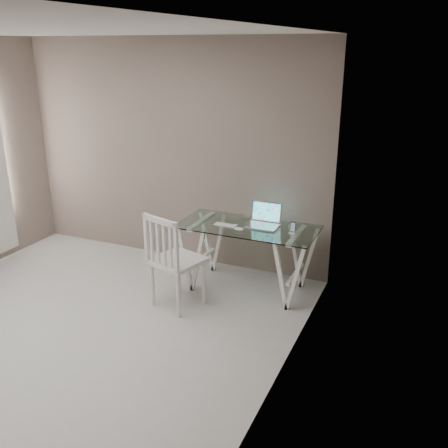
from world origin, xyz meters
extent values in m
plane|color=#AEABA7|center=(0.00, 0.00, 0.00)|extent=(4.50, 4.50, 0.00)
cube|color=white|center=(0.00, 0.00, 2.70)|extent=(4.00, 4.50, 0.02)
cube|color=#726359|center=(0.00, 2.25, 1.35)|extent=(4.00, 0.02, 2.70)
cube|color=#726359|center=(2.00, 0.00, 1.35)|extent=(0.02, 4.50, 2.70)
cube|color=silver|center=(1.20, 1.74, 0.74)|extent=(1.50, 0.70, 0.01)
cube|color=white|center=(0.65, 1.74, 0.36)|extent=(0.24, 0.62, 0.72)
cube|color=white|center=(1.75, 1.74, 0.36)|extent=(0.24, 0.62, 0.72)
cube|color=silver|center=(0.67, 1.11, 0.50)|extent=(0.58, 0.58, 0.04)
cylinder|color=silver|center=(0.43, 0.98, 0.24)|extent=(0.04, 0.04, 0.48)
cylinder|color=silver|center=(0.80, 0.87, 0.24)|extent=(0.04, 0.04, 0.48)
cylinder|color=silver|center=(0.54, 1.35, 0.24)|extent=(0.04, 0.04, 0.48)
cylinder|color=silver|center=(0.90, 1.24, 0.24)|extent=(0.04, 0.04, 0.48)
cube|color=silver|center=(0.61, 0.90, 0.77)|extent=(0.46, 0.16, 0.53)
cube|color=#B4B4B9|center=(1.34, 1.78, 0.75)|extent=(0.34, 0.24, 0.02)
cube|color=#19D899|center=(1.34, 1.92, 0.87)|extent=(0.34, 0.05, 0.23)
cube|color=silver|center=(0.96, 1.67, 0.75)|extent=(0.26, 0.11, 0.01)
ellipsoid|color=silver|center=(1.16, 1.58, 0.76)|extent=(0.11, 0.06, 0.03)
cube|color=white|center=(1.70, 1.72, 0.75)|extent=(0.06, 0.06, 0.01)
cube|color=black|center=(1.70, 1.73, 0.81)|extent=(0.05, 0.03, 0.11)
camera|label=1|loc=(2.98, -3.01, 2.59)|focal=40.00mm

